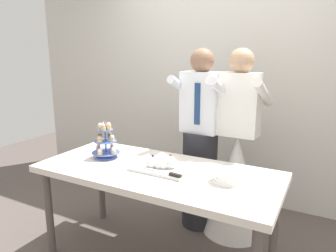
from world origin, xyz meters
The scene contains 7 objects.
rear_wall centered at (0.00, 1.42, 1.45)m, with size 5.20×0.10×2.90m, color beige.
dessert_table centered at (0.00, 0.00, 0.70)m, with size 1.80×0.80×0.78m.
cupcake_stand centered at (-0.50, 0.03, 0.90)m, with size 0.23×0.23×0.31m.
main_cake_tray centered at (0.04, 0.02, 0.82)m, with size 0.44×0.31×0.12m.
plate_stack centered at (0.54, 0.02, 0.81)m, with size 0.21×0.21×0.08m.
person_groom centered at (0.07, 0.67, 0.75)m, with size 0.48×0.51×1.66m.
person_bride centered at (0.40, 0.71, 0.58)m, with size 0.56×0.56×1.66m.
Camera 1 is at (1.09, -1.86, 1.61)m, focal length 32.96 mm.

